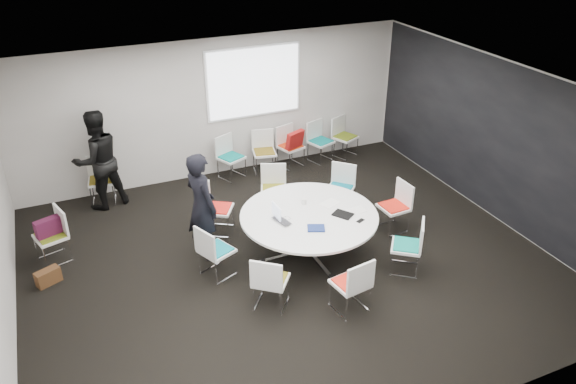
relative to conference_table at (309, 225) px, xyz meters
name	(u,v)px	position (x,y,z in m)	size (l,w,h in m)	color
room_shell	(292,181)	(-0.31, -0.05, 0.86)	(8.08, 7.08, 2.88)	black
conference_table	(309,225)	(0.00, 0.00, 0.00)	(2.19, 2.19, 0.73)	silver
projection_screen	(254,82)	(0.39, 3.41, 1.31)	(1.90, 0.03, 1.35)	white
chair_ring_a	(393,216)	(1.65, 0.06, -0.26)	(0.47, 0.48, 0.88)	silver
chair_ring_b	(340,197)	(1.12, 1.02, -0.26)	(0.64, 0.64, 0.88)	silver
chair_ring_c	(274,198)	(0.00, 1.48, -0.26)	(0.59, 0.59, 0.88)	silver
chair_ring_d	(218,218)	(-1.14, 1.21, -0.26)	(0.62, 0.63, 0.88)	silver
chair_ring_e	(216,260)	(-1.54, 0.02, -0.26)	(0.59, 0.60, 0.88)	silver
chair_ring_f	(271,290)	(-1.06, -0.99, -0.26)	(0.64, 0.64, 0.88)	silver
chair_ring_g	(350,293)	(-0.07, -1.50, -0.26)	(0.52, 0.51, 0.88)	silver
chair_ring_h	(406,255)	(1.17, -1.03, -0.26)	(0.63, 0.64, 0.88)	silver
chair_back_a	(231,165)	(-0.28, 3.11, -0.26)	(0.60, 0.60, 0.88)	silver
chair_back_b	(264,160)	(0.45, 3.08, -0.26)	(0.55, 0.54, 0.88)	silver
chair_back_c	(290,154)	(1.06, 3.12, -0.26)	(0.57, 0.56, 0.88)	silver
chair_back_d	(320,149)	(1.76, 3.10, -0.26)	(0.58, 0.57, 0.88)	silver
chair_back_e	(344,144)	(2.37, 3.12, -0.26)	(0.60, 0.60, 0.88)	silver
chair_spare_left	(54,245)	(-3.79, 1.45, -0.26)	(0.56, 0.57, 0.88)	silver
chair_person_back	(102,188)	(-2.82, 3.12, -0.26)	(0.52, 0.51, 0.88)	silver
person_main	(202,206)	(-1.55, 0.64, 0.36)	(0.65, 0.43, 1.79)	black
person_back	(98,160)	(-2.83, 2.95, 0.40)	(0.91, 0.71, 1.88)	black
laptop	(284,220)	(-0.44, -0.02, 0.21)	(0.34, 0.22, 0.03)	#333338
laptop_lid	(276,212)	(-0.52, 0.08, 0.32)	(0.30, 0.02, 0.22)	silver
notebook_black	(343,214)	(0.48, -0.23, 0.20)	(0.22, 0.30, 0.02)	black
tablet_folio	(316,228)	(-0.09, -0.43, 0.21)	(0.26, 0.20, 0.03)	navy
papers_right	(330,203)	(0.47, 0.18, 0.20)	(0.30, 0.21, 0.00)	white
papers_front	(356,210)	(0.74, -0.19, 0.20)	(0.30, 0.21, 0.00)	white
cup	(304,201)	(0.07, 0.34, 0.24)	(0.08, 0.08, 0.09)	white
phone	(360,221)	(0.64, -0.50, 0.20)	(0.14, 0.07, 0.01)	black
maroon_bag	(48,227)	(-3.81, 1.44, 0.08)	(0.40, 0.14, 0.28)	#4A132F
brown_bag	(48,277)	(-3.94, 0.84, -0.42)	(0.36, 0.16, 0.24)	#4B2E18
red_jacket	(295,139)	(1.06, 2.89, 0.16)	(0.44, 0.10, 0.35)	maroon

